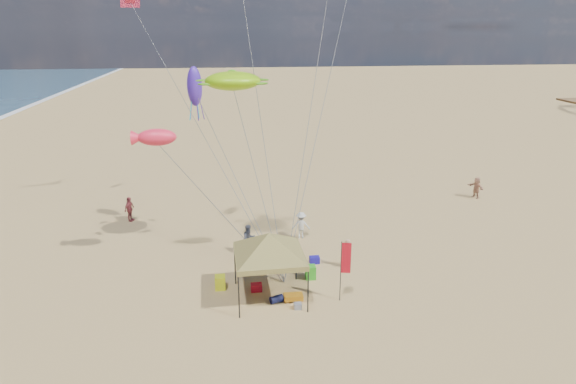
# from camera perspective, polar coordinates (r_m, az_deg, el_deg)

# --- Properties ---
(ground) EXTENTS (280.00, 280.00, 0.00)m
(ground) POSITION_cam_1_polar(r_m,az_deg,el_deg) (24.91, 0.86, -10.97)
(ground) COLOR tan
(ground) RESTS_ON ground
(canopy_tent) EXTENTS (6.25, 6.25, 3.85)m
(canopy_tent) POSITION_cam_1_polar(r_m,az_deg,el_deg) (22.65, -2.21, -5.07)
(canopy_tent) COLOR black
(canopy_tent) RESTS_ON ground
(feather_flag) EXTENTS (0.46, 0.13, 3.04)m
(feather_flag) POSITION_cam_1_polar(r_m,az_deg,el_deg) (23.00, 6.58, -8.03)
(feather_flag) COLOR black
(feather_flag) RESTS_ON ground
(cooler_red) EXTENTS (0.54, 0.38, 0.38)m
(cooler_red) POSITION_cam_1_polar(r_m,az_deg,el_deg) (24.56, -3.67, -10.97)
(cooler_red) COLOR #B60E1D
(cooler_red) RESTS_ON ground
(cooler_blue) EXTENTS (0.54, 0.38, 0.38)m
(cooler_blue) POSITION_cam_1_polar(r_m,az_deg,el_deg) (27.20, 3.09, -7.85)
(cooler_blue) COLOR #1B1292
(cooler_blue) RESTS_ON ground
(bag_navy) EXTENTS (0.69, 0.54, 0.36)m
(bag_navy) POSITION_cam_1_polar(r_m,az_deg,el_deg) (23.59, -1.34, -12.31)
(bag_navy) COLOR black
(bag_navy) RESTS_ON ground
(bag_orange) EXTENTS (0.54, 0.69, 0.36)m
(bag_orange) POSITION_cam_1_polar(r_m,az_deg,el_deg) (26.95, -4.95, -8.19)
(bag_orange) COLOR orange
(bag_orange) RESTS_ON ground
(chair_green) EXTENTS (0.50, 0.50, 0.70)m
(chair_green) POSITION_cam_1_polar(r_m,az_deg,el_deg) (25.58, 2.62, -9.26)
(chair_green) COLOR #2A9B1C
(chair_green) RESTS_ON ground
(chair_yellow) EXTENTS (0.50, 0.50, 0.70)m
(chair_yellow) POSITION_cam_1_polar(r_m,az_deg,el_deg) (24.84, -7.86, -10.33)
(chair_yellow) COLOR #E2F11A
(chair_yellow) RESTS_ON ground
(crate_grey) EXTENTS (0.34, 0.30, 0.28)m
(crate_grey) POSITION_cam_1_polar(r_m,az_deg,el_deg) (23.16, 1.14, -13.06)
(crate_grey) COLOR gray
(crate_grey) RESTS_ON ground
(beach_cart) EXTENTS (0.90, 0.50, 0.24)m
(beach_cart) POSITION_cam_1_polar(r_m,az_deg,el_deg) (23.73, 0.63, -12.05)
(beach_cart) COLOR orange
(beach_cart) RESTS_ON ground
(person_near_a) EXTENTS (0.69, 0.56, 1.63)m
(person_near_a) POSITION_cam_1_polar(r_m,az_deg,el_deg) (26.67, 6.81, -7.04)
(person_near_a) COLOR tan
(person_near_a) RESTS_ON ground
(person_near_b) EXTENTS (1.05, 0.97, 1.74)m
(person_near_b) POSITION_cam_1_polar(r_m,az_deg,el_deg) (28.06, -4.54, -5.48)
(person_near_b) COLOR #393E4E
(person_near_b) RESTS_ON ground
(person_near_c) EXTENTS (1.18, 0.83, 1.67)m
(person_near_c) POSITION_cam_1_polar(r_m,az_deg,el_deg) (30.01, 1.53, -3.86)
(person_near_c) COLOR beige
(person_near_c) RESTS_ON ground
(person_far_a) EXTENTS (0.76, 1.07, 1.68)m
(person_far_a) POSITION_cam_1_polar(r_m,az_deg,el_deg) (34.22, -17.88, -1.90)
(person_far_a) COLOR #953940
(person_far_a) RESTS_ON ground
(person_far_c) EXTENTS (0.97, 1.57, 1.61)m
(person_far_c) POSITION_cam_1_polar(r_m,az_deg,el_deg) (39.66, 20.98, 0.49)
(person_far_c) COLOR tan
(person_far_c) RESTS_ON ground
(turtle_kite) EXTENTS (3.08, 2.58, 0.95)m
(turtle_kite) POSITION_cam_1_polar(r_m,az_deg,el_deg) (25.79, -6.43, 12.66)
(turtle_kite) COLOR #86CC0B
(turtle_kite) RESTS_ON ground
(fish_kite) EXTENTS (2.06, 1.26, 0.86)m
(fish_kite) POSITION_cam_1_polar(r_m,az_deg,el_deg) (25.58, -14.94, 6.15)
(fish_kite) COLOR #FF2948
(fish_kite) RESTS_ON ground
(squid_kite) EXTENTS (0.94, 0.94, 2.24)m
(squid_kite) POSITION_cam_1_polar(r_m,az_deg,el_deg) (29.07, -10.77, 11.93)
(squid_kite) COLOR #4623B6
(squid_kite) RESTS_ON ground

